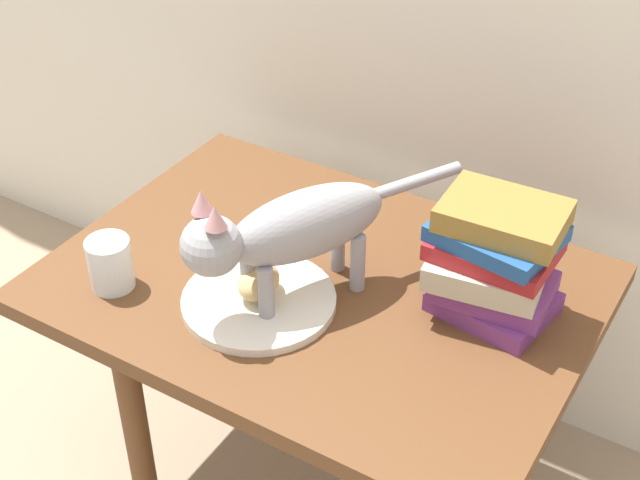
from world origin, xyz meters
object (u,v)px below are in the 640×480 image
at_px(cat, 288,229).
at_px(bread_roll, 259,281).
at_px(candle_jar, 111,266).
at_px(book_stack, 495,260).
at_px(plate, 259,301).
at_px(side_table, 320,311).

bearing_deg(cat, bread_roll, -141.71).
bearing_deg(candle_jar, book_stack, 25.54).
relative_size(cat, candle_jar, 5.08).
bearing_deg(bread_roll, plate, -61.51).
bearing_deg(bread_roll, candle_jar, -158.50).
bearing_deg(cat, book_stack, 26.75).
xyz_separation_m(plate, cat, (0.03, 0.04, 0.13)).
bearing_deg(side_table, bread_roll, -119.97).
relative_size(book_stack, candle_jar, 2.35).
bearing_deg(cat, plate, -132.97).
height_order(plate, cat, cat).
distance_m(cat, book_stack, 0.31).
distance_m(side_table, book_stack, 0.31).
height_order(bread_roll, cat, cat).
xyz_separation_m(side_table, bread_roll, (-0.05, -0.09, 0.10)).
distance_m(plate, cat, 0.13).
distance_m(cat, candle_jar, 0.30).
distance_m(plate, book_stack, 0.36).
xyz_separation_m(plate, bread_roll, (-0.00, 0.01, 0.03)).
relative_size(bread_roll, candle_jar, 0.94).
bearing_deg(plate, cat, 47.03).
height_order(bread_roll, candle_jar, candle_jar).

